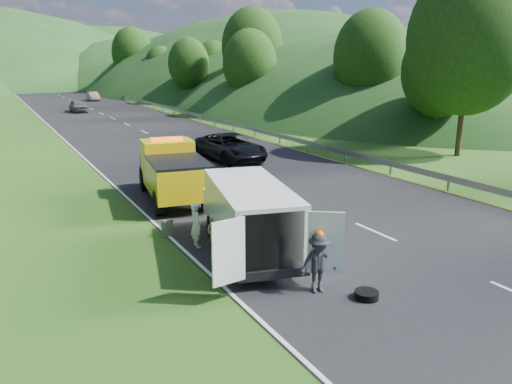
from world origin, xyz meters
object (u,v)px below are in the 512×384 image
child (213,245)px  worker (318,292)px  white_van (249,214)px  suitcase (167,228)px  spare_tire (366,299)px  passing_suv (230,160)px  woman (197,247)px  tow_truck (173,171)px

child → worker: 4.83m
child → white_van: bearing=-6.9°
child → suitcase: (-1.09, 1.61, 0.31)m
spare_tire → passing_suv: passing_suv is taller
white_van → passing_suv: (6.21, 14.42, -1.33)m
passing_suv → white_van: bearing=-116.6°
woman → worker: 5.07m
white_van → child: 1.94m
passing_suv → spare_tire: bearing=-108.2°
white_van → passing_suv: bearing=80.6°
child → spare_tire: bearing=-21.7°
tow_truck → woman: bearing=-93.7°
white_van → worker: white_van is taller
child → passing_suv: (7.00, 13.26, 0.00)m
tow_truck → white_van: bearing=-81.1°
spare_tire → woman: bearing=114.1°
woman → white_van: bearing=-129.6°
woman → child: bearing=-95.9°
suitcase → spare_tire: (3.08, -7.26, -0.31)m
white_van → woman: size_ratio=4.60×
tow_truck → suitcase: size_ratio=10.65×
white_van → child: white_van is taller
woman → tow_truck: bearing=-9.3°
tow_truck → passing_suv: size_ratio=1.11×
suitcase → spare_tire: suitcase is taller
worker → suitcase: size_ratio=2.73×
child → suitcase: 1.97m
suitcase → white_van: bearing=-55.8°
worker → white_van: bearing=104.0°
tow_truck → suitcase: bearing=-103.4°
tow_truck → child: (-0.75, -6.17, -1.32)m
spare_tire → white_van: bearing=104.9°
white_van → suitcase: 3.50m
child → worker: bearing=-28.3°
child → tow_truck: bearing=132.0°
suitcase → spare_tire: 7.89m
white_van → child: size_ratio=7.44×
tow_truck → spare_tire: tow_truck is taller
white_van → worker: size_ratio=4.21×
worker → tow_truck: bearing=101.2°
child → spare_tire: 5.99m
woman → passing_suv: 15.19m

